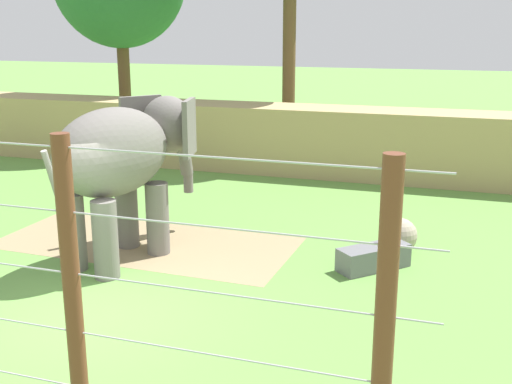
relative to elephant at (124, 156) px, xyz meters
name	(u,v)px	position (x,y,z in m)	size (l,w,h in m)	color
ground_plane	(93,313)	(0.73, -2.49, -2.01)	(120.00, 120.00, 0.00)	#609342
dirt_patch	(147,242)	(-0.05, 0.83, -2.01)	(6.18, 2.85, 0.01)	#937F5B
embankment_wall	(280,139)	(0.73, 8.25, -1.00)	(36.00, 1.80, 2.03)	tan
elephant	(124,156)	(0.00, 0.00, 0.00)	(2.07, 4.04, 3.03)	slate
enrichment_ball	(399,236)	(5.05, 1.86, -1.65)	(0.71, 0.71, 0.71)	tan
feed_trough	(373,257)	(4.69, 0.82, -1.79)	(1.33, 1.35, 0.44)	slate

